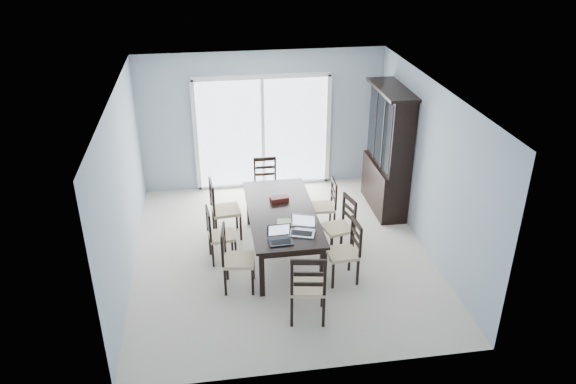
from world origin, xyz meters
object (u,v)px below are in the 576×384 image
object	(u,v)px
chair_right_near	(349,245)
dining_table	(282,216)
chair_left_far	(220,203)
laptop_dark	(281,239)
laptop_silver	(302,230)
cell_phone	(282,240)
chair_left_mid	(216,229)
chair_right_far	(328,200)
chair_left_near	(232,252)
chair_right_mid	(343,220)
game_box	(279,199)
china_hutch	(388,152)
chair_end_far	(266,178)
hot_tub	(210,142)
chair_end_near	(308,281)

from	to	relation	value
chair_right_near	dining_table	bearing A→B (deg)	42.65
chair_left_far	laptop_dark	xyz separation A→B (m)	(0.77, -1.54, 0.20)
laptop_silver	cell_phone	size ratio (longest dim) A/B	3.78
chair_left_mid	chair_right_far	size ratio (longest dim) A/B	1.00
chair_left_far	chair_right_far	world-z (taller)	chair_left_far
chair_left_near	cell_phone	size ratio (longest dim) A/B	9.96
chair_right_mid	chair_left_mid	bearing A→B (deg)	74.45
chair_right_far	laptop_dark	world-z (taller)	chair_right_far
dining_table	laptop_silver	size ratio (longest dim) A/B	5.24
dining_table	laptop_silver	xyz separation A→B (m)	(0.18, -0.69, 0.14)
chair_right_mid	laptop_dark	xyz separation A→B (m)	(-1.07, -0.80, 0.24)
chair_left_far	game_box	distance (m)	0.99
chair_right_near	china_hutch	bearing A→B (deg)	-34.49
dining_table	china_hutch	world-z (taller)	china_hutch
game_box	chair_left_far	bearing A→B (deg)	160.08
chair_right_far	chair_left_far	bearing A→B (deg)	90.92
chair_right_mid	chair_right_far	bearing A→B (deg)	-7.91
chair_left_far	chair_right_mid	distance (m)	1.98
chair_left_mid	chair_right_mid	size ratio (longest dim) A/B	0.94
chair_left_mid	laptop_silver	world-z (taller)	chair_left_mid
dining_table	chair_right_far	distance (m)	1.08
china_hutch	chair_right_near	size ratio (longest dim) A/B	2.05
chair_end_far	cell_phone	world-z (taller)	chair_end_far
laptop_silver	cell_phone	xyz separation A→B (m)	(-0.30, -0.13, -0.05)
laptop_silver	game_box	size ratio (longest dim) A/B	1.51
chair_end_far	laptop_dark	xyz separation A→B (m)	(-0.07, -2.43, 0.24)
chair_left_near	chair_right_far	world-z (taller)	chair_left_near
chair_right_near	hot_tub	size ratio (longest dim) A/B	0.53
chair_left_mid	chair_end_far	distance (m)	1.84
dining_table	chair_end_far	size ratio (longest dim) A/B	2.05
chair_right_far	laptop_silver	world-z (taller)	chair_right_far
chair_right_mid	chair_right_near	bearing A→B (deg)	158.84
game_box	chair_left_near	bearing A→B (deg)	-126.70
chair_left_mid	chair_right_mid	distance (m)	1.93
dining_table	game_box	world-z (taller)	game_box
hot_tub	chair_right_far	bearing A→B (deg)	-58.00
china_hutch	chair_right_far	bearing A→B (deg)	-152.92
chair_right_near	laptop_silver	distance (m)	0.71
china_hutch	laptop_silver	bearing A→B (deg)	-133.53
china_hutch	chair_right_mid	xyz separation A→B (m)	(-1.09, -1.32, -0.50)
laptop_silver	hot_tub	xyz separation A→B (m)	(-1.17, 4.27, -0.29)
china_hutch	chair_right_mid	distance (m)	1.79
hot_tub	chair_end_far	bearing A→B (deg)	-65.61
chair_end_near	laptop_dark	size ratio (longest dim) A/B	3.56
chair_end_near	cell_phone	distance (m)	0.86
chair_right_mid	chair_right_far	world-z (taller)	chair_right_mid
chair_left_mid	chair_right_near	bearing A→B (deg)	61.27
dining_table	chair_right_far	size ratio (longest dim) A/B	2.17
china_hutch	cell_phone	distance (m)	2.99
dining_table	laptop_silver	distance (m)	0.72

